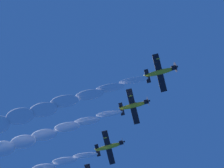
{
  "coord_description": "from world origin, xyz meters",
  "views": [
    {
      "loc": [
        23.36,
        -19.19,
        1.62
      ],
      "look_at": [
        -6.97,
        -9.17,
        71.73
      ],
      "focal_mm": 50.2,
      "sensor_mm": 36.0,
      "label": 1
    }
  ],
  "objects": [
    {
      "name": "smoke_trail_lead",
      "position": [
        -17.77,
        -24.65,
        67.71
      ],
      "size": [
        26.03,
        37.03,
        10.2
      ],
      "color": "white"
    },
    {
      "name": "smoke_trail_left_wingman",
      "position": [
        -29.93,
        -27.25,
        69.71
      ],
      "size": [
        25.87,
        36.88,
        10.42
      ],
      "color": "white"
    },
    {
      "name": "airplane_right_wingman",
      "position": [
        -25.79,
        -3.53,
        73.21
      ],
      "size": [
        8.47,
        8.12,
        4.57
      ],
      "color": "gold"
    },
    {
      "name": "airplane_left_wingman",
      "position": [
        -12.56,
        -0.98,
        75.32
      ],
      "size": [
        8.18,
        8.22,
        4.8
      ],
      "color": "gold"
    },
    {
      "name": "airplane_lead",
      "position": [
        -0.63,
        1.56,
        73.23
      ],
      "size": [
        8.48,
        8.11,
        4.57
      ],
      "color": "gold"
    }
  ]
}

